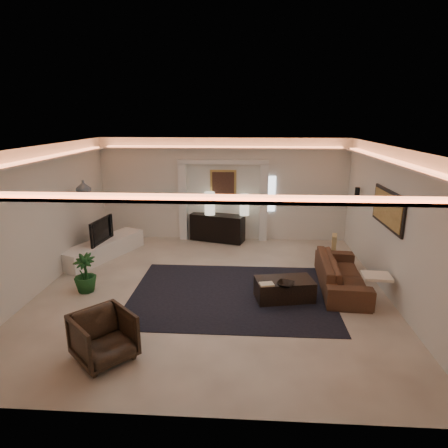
# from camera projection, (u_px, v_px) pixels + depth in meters

# --- Properties ---
(floor) EXTENTS (7.00, 7.00, 0.00)m
(floor) POSITION_uv_depth(u_px,v_px,m) (213.00, 290.00, 7.94)
(floor) COLOR beige
(floor) RESTS_ON ground
(ceiling) EXTENTS (7.00, 7.00, 0.00)m
(ceiling) POSITION_uv_depth(u_px,v_px,m) (211.00, 147.00, 7.16)
(ceiling) COLOR white
(ceiling) RESTS_ON ground
(wall_back) EXTENTS (7.00, 0.00, 7.00)m
(wall_back) POSITION_uv_depth(u_px,v_px,m) (223.00, 190.00, 10.92)
(wall_back) COLOR silver
(wall_back) RESTS_ON ground
(wall_front) EXTENTS (7.00, 0.00, 7.00)m
(wall_front) POSITION_uv_depth(u_px,v_px,m) (183.00, 307.00, 4.19)
(wall_front) COLOR silver
(wall_front) RESTS_ON ground
(wall_left) EXTENTS (0.00, 7.00, 7.00)m
(wall_left) POSITION_uv_depth(u_px,v_px,m) (40.00, 219.00, 7.76)
(wall_left) COLOR silver
(wall_left) RESTS_ON ground
(wall_right) EXTENTS (0.00, 7.00, 7.00)m
(wall_right) POSITION_uv_depth(u_px,v_px,m) (394.00, 225.00, 7.34)
(wall_right) COLOR silver
(wall_right) RESTS_ON ground
(cove_soffit) EXTENTS (7.00, 7.00, 0.04)m
(cove_soffit) POSITION_uv_depth(u_px,v_px,m) (211.00, 163.00, 7.24)
(cove_soffit) COLOR silver
(cove_soffit) RESTS_ON ceiling
(daylight_slit) EXTENTS (0.25, 0.03, 1.00)m
(daylight_slit) POSITION_uv_depth(u_px,v_px,m) (271.00, 194.00, 10.84)
(daylight_slit) COLOR white
(daylight_slit) RESTS_ON wall_back
(area_rug) EXTENTS (4.00, 3.00, 0.01)m
(area_rug) POSITION_uv_depth(u_px,v_px,m) (231.00, 294.00, 7.73)
(area_rug) COLOR black
(area_rug) RESTS_ON ground
(pilaster_left) EXTENTS (0.22, 0.20, 2.20)m
(pilaster_left) POSITION_uv_depth(u_px,v_px,m) (183.00, 202.00, 10.98)
(pilaster_left) COLOR silver
(pilaster_left) RESTS_ON ground
(pilaster_right) EXTENTS (0.22, 0.20, 2.20)m
(pilaster_right) POSITION_uv_depth(u_px,v_px,m) (264.00, 203.00, 10.85)
(pilaster_right) COLOR silver
(pilaster_right) RESTS_ON ground
(alcove_header) EXTENTS (2.52, 0.20, 0.12)m
(alcove_header) POSITION_uv_depth(u_px,v_px,m) (223.00, 162.00, 10.61)
(alcove_header) COLOR silver
(alcove_header) RESTS_ON wall_back
(painting_frame) EXTENTS (0.74, 0.04, 0.74)m
(painting_frame) POSITION_uv_depth(u_px,v_px,m) (223.00, 183.00, 10.83)
(painting_frame) COLOR tan
(painting_frame) RESTS_ON wall_back
(painting_canvas) EXTENTS (0.62, 0.02, 0.62)m
(painting_canvas) POSITION_uv_depth(u_px,v_px,m) (223.00, 183.00, 10.81)
(painting_canvas) COLOR #4C2D1E
(painting_canvas) RESTS_ON wall_back
(art_panel_frame) EXTENTS (0.04, 1.64, 0.74)m
(art_panel_frame) POSITION_uv_depth(u_px,v_px,m) (388.00, 209.00, 7.57)
(art_panel_frame) COLOR black
(art_panel_frame) RESTS_ON wall_right
(art_panel_gold) EXTENTS (0.02, 1.50, 0.62)m
(art_panel_gold) POSITION_uv_depth(u_px,v_px,m) (387.00, 209.00, 7.57)
(art_panel_gold) COLOR tan
(art_panel_gold) RESTS_ON wall_right
(wall_sconce) EXTENTS (0.12, 0.12, 0.22)m
(wall_sconce) POSITION_uv_depth(u_px,v_px,m) (357.00, 192.00, 9.40)
(wall_sconce) COLOR black
(wall_sconce) RESTS_ON wall_right
(wall_niche) EXTENTS (0.10, 0.55, 0.04)m
(wall_niche) POSITION_uv_depth(u_px,v_px,m) (72.00, 196.00, 9.05)
(wall_niche) COLOR silver
(wall_niche) RESTS_ON wall_left
(console) EXTENTS (1.60, 0.90, 0.76)m
(console) POSITION_uv_depth(u_px,v_px,m) (217.00, 227.00, 10.97)
(console) COLOR black
(console) RESTS_ON ground
(lamp_left) EXTENTS (0.36, 0.36, 0.64)m
(lamp_left) POSITION_uv_depth(u_px,v_px,m) (210.00, 204.00, 10.80)
(lamp_left) COLOR white
(lamp_left) RESTS_ON console
(lamp_right) EXTENTS (0.30, 0.30, 0.59)m
(lamp_right) POSITION_uv_depth(u_px,v_px,m) (244.00, 204.00, 10.74)
(lamp_right) COLOR #FBF3CF
(lamp_right) RESTS_ON console
(media_ledge) EXTENTS (1.51, 2.47, 0.45)m
(media_ledge) POSITION_uv_depth(u_px,v_px,m) (104.00, 249.00, 9.72)
(media_ledge) COLOR silver
(media_ledge) RESTS_ON ground
(tv) EXTENTS (1.06, 0.28, 0.60)m
(tv) POSITION_uv_depth(u_px,v_px,m) (98.00, 230.00, 9.46)
(tv) COLOR black
(tv) RESTS_ON media_ledge
(figurine) EXTENTS (0.18, 0.18, 0.41)m
(figurine) POSITION_uv_depth(u_px,v_px,m) (98.00, 230.00, 9.91)
(figurine) COLOR black
(figurine) RESTS_ON media_ledge
(ginger_jar) EXTENTS (0.40, 0.40, 0.36)m
(ginger_jar) POSITION_uv_depth(u_px,v_px,m) (83.00, 188.00, 8.98)
(ginger_jar) COLOR slate
(ginger_jar) RESTS_ON wall_niche
(plant) EXTENTS (0.48, 0.48, 0.79)m
(plant) POSITION_uv_depth(u_px,v_px,m) (85.00, 273.00, 7.77)
(plant) COLOR #153F17
(plant) RESTS_ON ground
(sofa) EXTENTS (2.24, 0.99, 0.64)m
(sofa) POSITION_uv_depth(u_px,v_px,m) (342.00, 274.00, 7.94)
(sofa) COLOR #372611
(sofa) RESTS_ON ground
(throw_blanket) EXTENTS (0.55, 0.46, 0.06)m
(throw_blanket) POSITION_uv_depth(u_px,v_px,m) (377.00, 276.00, 7.24)
(throw_blanket) COLOR white
(throw_blanket) RESTS_ON sofa
(throw_pillow) EXTENTS (0.19, 0.38, 0.36)m
(throw_pillow) POSITION_uv_depth(u_px,v_px,m) (334.00, 242.00, 9.20)
(throw_pillow) COLOR tan
(throw_pillow) RESTS_ON sofa
(coffee_table) EXTENTS (1.20, 0.80, 0.41)m
(coffee_table) POSITION_uv_depth(u_px,v_px,m) (284.00, 289.00, 7.49)
(coffee_table) COLOR black
(coffee_table) RESTS_ON ground
(bowl) EXTENTS (0.43, 0.43, 0.08)m
(bowl) POSITION_uv_depth(u_px,v_px,m) (286.00, 284.00, 7.13)
(bowl) COLOR black
(bowl) RESTS_ON coffee_table
(magazine) EXTENTS (0.29, 0.24, 0.03)m
(magazine) POSITION_uv_depth(u_px,v_px,m) (267.00, 284.00, 7.19)
(magazine) COLOR beige
(magazine) RESTS_ON coffee_table
(armchair) EXTENTS (1.12, 1.12, 0.73)m
(armchair) POSITION_uv_depth(u_px,v_px,m) (104.00, 337.00, 5.58)
(armchair) COLOR black
(armchair) RESTS_ON ground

